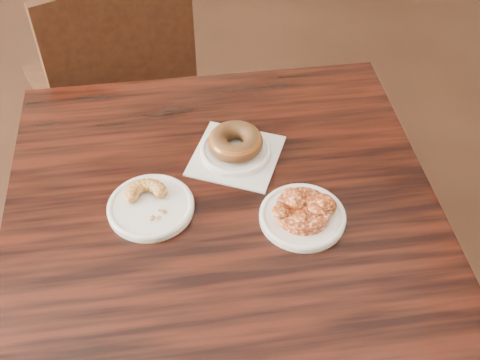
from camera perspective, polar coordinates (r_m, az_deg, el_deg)
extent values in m
plane|color=black|center=(1.87, -5.59, -16.31)|extent=(5.00, 5.00, 0.00)
cube|color=black|center=(1.50, -1.38, -11.82)|extent=(0.94, 0.94, 0.75)
cube|color=silver|center=(1.30, -0.38, 2.32)|extent=(0.24, 0.24, 0.00)
cylinder|color=white|center=(1.30, -0.43, 2.79)|extent=(0.15, 0.15, 0.01)
cylinder|color=white|center=(1.20, -8.45, -2.57)|extent=(0.17, 0.17, 0.01)
cylinder|color=white|center=(1.18, 5.94, -3.50)|extent=(0.17, 0.17, 0.01)
torus|color=brown|center=(1.28, -0.44, 3.66)|extent=(0.12, 0.12, 0.04)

